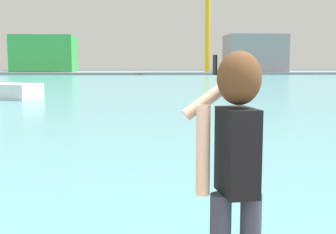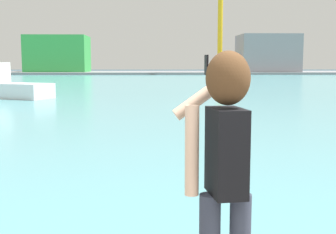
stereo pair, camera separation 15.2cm
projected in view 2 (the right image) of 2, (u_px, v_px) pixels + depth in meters
ground_plane at (161, 82)px, 51.63m from camera, size 220.00×220.00×0.00m
harbor_water at (161, 81)px, 53.62m from camera, size 140.00×100.00×0.02m
far_shore_dock at (158, 73)px, 93.27m from camera, size 140.00×20.00×0.47m
person_photographer at (224, 157)px, 2.79m from camera, size 0.53×0.55×1.74m
warehouse_left at (58, 54)px, 90.38m from camera, size 12.25×9.26×7.38m
warehouse_right at (267, 53)px, 90.90m from camera, size 11.85×9.51×7.62m
port_crane at (218, 17)px, 86.99m from camera, size 6.15×6.92×18.95m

